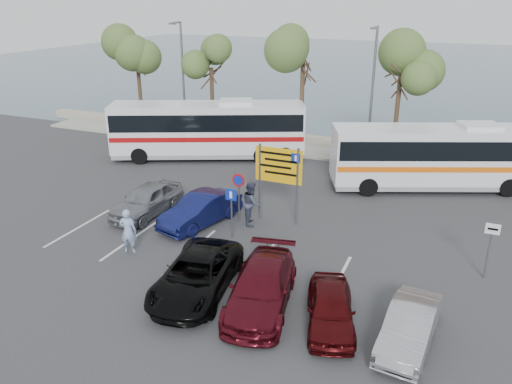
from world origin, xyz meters
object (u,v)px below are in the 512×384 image
at_px(car_blue, 200,210).
at_px(suv_black, 197,275).
at_px(car_red, 331,308).
at_px(direction_sign, 279,171).
at_px(car_maroon, 261,288).
at_px(pedestrian_far, 252,203).
at_px(street_lamp_right, 372,89).
at_px(coach_bus_right, 442,159).
at_px(street_lamp_left, 182,76).
at_px(car_silver_b, 410,327).
at_px(coach_bus_left, 208,132).
at_px(car_silver_a, 147,200).
at_px(pedestrian_near, 128,231).

xyz_separation_m(car_blue, suv_black, (2.61, -4.98, -0.02)).
distance_m(car_blue, car_red, 8.94).
relative_size(direction_sign, car_blue, 0.85).
xyz_separation_m(car_maroon, car_red, (2.40, -0.12, -0.08)).
xyz_separation_m(suv_black, pedestrian_far, (-0.50, 5.95, 0.33)).
height_order(street_lamp_right, car_blue, street_lamp_right).
height_order(coach_bus_right, car_blue, coach_bus_right).
bearing_deg(pedestrian_far, car_blue, 90.64).
bearing_deg(street_lamp_left, car_silver_b, -43.88).
xyz_separation_m(street_lamp_left, suv_black, (10.50, -17.00, -3.92)).
relative_size(coach_bus_left, car_silver_b, 3.22).
xyz_separation_m(direction_sign, car_silver_a, (-6.00, -1.70, -1.71)).
xyz_separation_m(street_lamp_right, coach_bus_left, (-9.50, -3.02, -2.87)).
xyz_separation_m(street_lamp_right, car_blue, (-5.11, -12.02, -3.90)).
bearing_deg(direction_sign, pedestrian_near, -130.64).
height_order(car_blue, car_maroon, car_blue).
xyz_separation_m(car_silver_a, pedestrian_near, (1.54, -3.50, 0.22)).
distance_m(street_lamp_right, car_blue, 13.63).
bearing_deg(street_lamp_left, coach_bus_right, -9.79).
relative_size(street_lamp_right, suv_black, 1.64).
distance_m(coach_bus_right, pedestrian_far, 11.01).
distance_m(street_lamp_left, car_red, 23.23).
bearing_deg(car_silver_b, suv_black, -174.98).
relative_size(street_lamp_left, coach_bus_right, 0.69).
xyz_separation_m(car_red, car_silver_b, (2.40, 0.00, -0.00)).
height_order(car_maroon, car_red, car_maroon).
bearing_deg(suv_black, street_lamp_right, 72.94).
bearing_deg(street_lamp_right, car_red, -82.30).
bearing_deg(car_blue, street_lamp_right, 81.95).
relative_size(car_blue, pedestrian_near, 2.25).
relative_size(car_maroon, car_silver_b, 1.28).
xyz_separation_m(coach_bus_left, car_red, (11.80, -14.00, -1.12)).
xyz_separation_m(street_lamp_right, car_maroon, (-0.10, -16.90, -3.90)).
height_order(street_lamp_right, car_silver_a, street_lamp_right).
bearing_deg(pedestrian_far, street_lamp_right, -39.19).
bearing_deg(car_silver_a, car_maroon, -29.31).
bearing_deg(pedestrian_far, street_lamp_left, 18.13).
height_order(street_lamp_right, suv_black, street_lamp_right).
relative_size(pedestrian_near, pedestrian_far, 0.94).
bearing_deg(car_blue, coach_bus_right, 58.10).
bearing_deg(suv_black, street_lamp_left, 113.00).
bearing_deg(car_silver_b, pedestrian_near, 177.49).
relative_size(street_lamp_left, suv_black, 1.64).
bearing_deg(pedestrian_near, suv_black, 143.62).
xyz_separation_m(suv_black, pedestrian_near, (-3.96, 1.48, 0.27)).
bearing_deg(street_lamp_right, coach_bus_right, -33.86).
relative_size(car_silver_a, pedestrian_near, 2.24).
relative_size(street_lamp_right, car_red, 2.22).
relative_size(car_red, suv_black, 0.74).
distance_m(car_red, pedestrian_near, 8.89).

